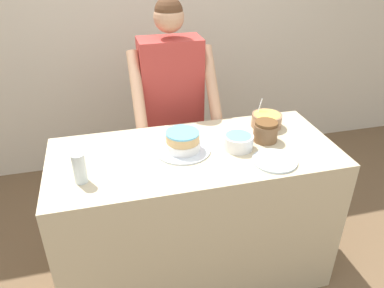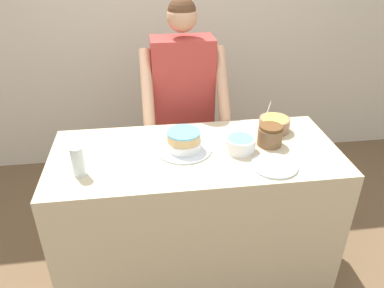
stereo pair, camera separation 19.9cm
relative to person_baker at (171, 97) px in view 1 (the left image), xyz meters
name	(u,v)px [view 1 (the left image)]	position (x,y,z in m)	size (l,w,h in m)	color
wall_back	(150,22)	(-0.01, 0.84, 0.33)	(10.00, 0.05, 2.60)	beige
counter	(195,215)	(-0.01, -0.67, -0.51)	(1.59, 0.70, 0.91)	#C6B793
person_baker	(171,97)	(0.00, 0.00, 0.00)	(0.57, 0.47, 1.62)	#2D2D38
cake	(183,143)	(-0.07, -0.65, 0.00)	(0.31, 0.31, 0.12)	silver
frosting_bowl_yellow	(267,120)	(0.50, -0.49, -0.01)	(0.18, 0.18, 0.16)	#936B4C
frosting_bowl_blue	(238,141)	(0.24, -0.70, -0.01)	(0.17, 0.17, 0.08)	white
drinking_glass	(80,168)	(-0.61, -0.81, 0.02)	(0.06, 0.06, 0.15)	silver
ceramic_plate	(275,161)	(0.37, -0.88, -0.05)	(0.24, 0.24, 0.01)	silver
stoneware_jar	(266,131)	(0.42, -0.65, 0.00)	(0.14, 0.14, 0.12)	brown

